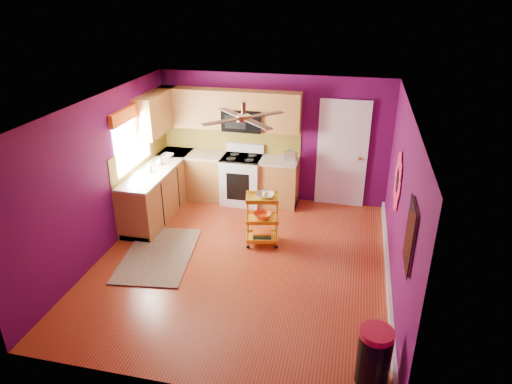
# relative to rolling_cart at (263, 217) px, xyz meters

# --- Properties ---
(ground) EXTENTS (5.00, 5.00, 0.00)m
(ground) POSITION_rel_rolling_cart_xyz_m (-0.19, -0.64, -0.49)
(ground) COLOR maroon
(ground) RESTS_ON ground
(room_envelope) EXTENTS (4.54, 5.04, 2.52)m
(room_envelope) POSITION_rel_rolling_cart_xyz_m (-0.16, -0.64, 1.14)
(room_envelope) COLOR #520945
(room_envelope) RESTS_ON ground
(lower_cabinets) EXTENTS (2.81, 2.31, 0.94)m
(lower_cabinets) POSITION_rel_rolling_cart_xyz_m (-1.54, 1.18, -0.06)
(lower_cabinets) COLOR #936028
(lower_cabinets) RESTS_ON ground
(electric_range) EXTENTS (0.76, 0.66, 1.13)m
(electric_range) POSITION_rel_rolling_cart_xyz_m (-0.74, 1.53, -0.01)
(electric_range) COLOR white
(electric_range) RESTS_ON ground
(upper_cabinetry) EXTENTS (2.80, 2.30, 1.26)m
(upper_cabinetry) POSITION_rel_rolling_cart_xyz_m (-1.43, 1.53, 1.31)
(upper_cabinetry) COLOR #936028
(upper_cabinetry) RESTS_ON ground
(left_window) EXTENTS (0.08, 1.35, 1.08)m
(left_window) POSITION_rel_rolling_cart_xyz_m (-2.41, 0.41, 1.24)
(left_window) COLOR white
(left_window) RESTS_ON ground
(panel_door) EXTENTS (0.95, 0.11, 2.15)m
(panel_door) POSITION_rel_rolling_cart_xyz_m (1.16, 1.83, 0.53)
(panel_door) COLOR white
(panel_door) RESTS_ON ground
(right_wall_art) EXTENTS (0.04, 2.74, 1.04)m
(right_wall_art) POSITION_rel_rolling_cart_xyz_m (2.04, -0.98, 0.95)
(right_wall_art) COLOR black
(right_wall_art) RESTS_ON ground
(ceiling_fan) EXTENTS (1.01, 1.01, 0.26)m
(ceiling_fan) POSITION_rel_rolling_cart_xyz_m (-0.19, -0.44, 1.80)
(ceiling_fan) COLOR #BF8C3F
(ceiling_fan) RESTS_ON ground
(shag_rug) EXTENTS (1.27, 1.85, 0.02)m
(shag_rug) POSITION_rel_rolling_cart_xyz_m (-1.56, -0.74, -0.48)
(shag_rug) COLOR black
(shag_rug) RESTS_ON ground
(rolling_cart) EXTENTS (0.60, 0.49, 0.96)m
(rolling_cart) POSITION_rel_rolling_cart_xyz_m (0.00, 0.00, 0.00)
(rolling_cart) COLOR gold
(rolling_cart) RESTS_ON ground
(trash_can) EXTENTS (0.48, 0.48, 0.70)m
(trash_can) POSITION_rel_rolling_cart_xyz_m (1.78, -2.62, -0.14)
(trash_can) COLOR black
(trash_can) RESTS_ON ground
(teal_kettle) EXTENTS (0.18, 0.18, 0.21)m
(teal_kettle) POSITION_rel_rolling_cart_xyz_m (0.17, 1.59, 0.53)
(teal_kettle) COLOR #136E93
(teal_kettle) RESTS_ON lower_cabinets
(toaster) EXTENTS (0.22, 0.15, 0.18)m
(toaster) POSITION_rel_rolling_cart_xyz_m (0.21, 1.55, 0.54)
(toaster) COLOR beige
(toaster) RESTS_ON lower_cabinets
(soap_bottle_a) EXTENTS (0.08, 0.08, 0.18)m
(soap_bottle_a) POSITION_rel_rolling_cart_xyz_m (-2.16, 0.42, 0.53)
(soap_bottle_a) COLOR #EA3F72
(soap_bottle_a) RESTS_ON lower_cabinets
(soap_bottle_b) EXTENTS (0.12, 0.12, 0.15)m
(soap_bottle_b) POSITION_rel_rolling_cart_xyz_m (-2.13, 0.80, 0.52)
(soap_bottle_b) COLOR white
(soap_bottle_b) RESTS_ON lower_cabinets
(counter_dish) EXTENTS (0.23, 0.23, 0.06)m
(counter_dish) POSITION_rel_rolling_cart_xyz_m (-2.15, 1.23, 0.48)
(counter_dish) COLOR white
(counter_dish) RESTS_ON lower_cabinets
(counter_cup) EXTENTS (0.11, 0.11, 0.09)m
(counter_cup) POSITION_rel_rolling_cart_xyz_m (-2.18, 0.42, 0.49)
(counter_cup) COLOR white
(counter_cup) RESTS_ON lower_cabinets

